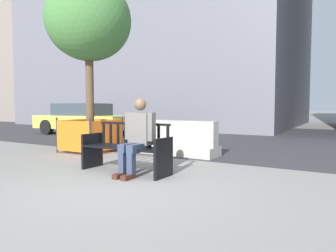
{
  "coord_description": "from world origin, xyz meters",
  "views": [
    {
      "loc": [
        2.86,
        -3.19,
        1.15
      ],
      "look_at": [
        -0.51,
        2.47,
        0.75
      ],
      "focal_mm": 32.0,
      "sensor_mm": 36.0,
      "label": 1
    }
  ],
  "objects_px": {
    "street_tree": "(89,21)",
    "construction_fence": "(90,134)",
    "jersey_barrier_centre": "(178,141)",
    "seated_person": "(138,135)",
    "street_bench": "(126,150)",
    "car_sedan_mid": "(85,119)"
  },
  "relations": [
    {
      "from": "street_tree",
      "to": "construction_fence",
      "type": "xyz_separation_m",
      "value": [
        0.0,
        -0.0,
        -2.92
      ]
    },
    {
      "from": "construction_fence",
      "to": "jersey_barrier_centre",
      "type": "bearing_deg",
      "value": 17.97
    },
    {
      "from": "seated_person",
      "to": "street_bench",
      "type": "bearing_deg",
      "value": 168.2
    },
    {
      "from": "seated_person",
      "to": "construction_fence",
      "type": "height_order",
      "value": "seated_person"
    },
    {
      "from": "seated_person",
      "to": "jersey_barrier_centre",
      "type": "xyz_separation_m",
      "value": [
        -0.46,
        2.29,
        -0.35
      ]
    },
    {
      "from": "street_tree",
      "to": "street_bench",
      "type": "bearing_deg",
      "value": -32.11
    },
    {
      "from": "street_tree",
      "to": "construction_fence",
      "type": "height_order",
      "value": "street_tree"
    },
    {
      "from": "street_bench",
      "to": "seated_person",
      "type": "bearing_deg",
      "value": -11.8
    },
    {
      "from": "seated_person",
      "to": "street_tree",
      "type": "distance_m",
      "value": 4.11
    },
    {
      "from": "seated_person",
      "to": "jersey_barrier_centre",
      "type": "distance_m",
      "value": 2.36
    },
    {
      "from": "construction_fence",
      "to": "street_bench",
      "type": "bearing_deg",
      "value": -32.11
    },
    {
      "from": "seated_person",
      "to": "street_tree",
      "type": "bearing_deg",
      "value": 149.9
    },
    {
      "from": "street_bench",
      "to": "car_sedan_mid",
      "type": "height_order",
      "value": "car_sedan_mid"
    },
    {
      "from": "seated_person",
      "to": "construction_fence",
      "type": "relative_size",
      "value": 1.08
    },
    {
      "from": "seated_person",
      "to": "car_sedan_mid",
      "type": "height_order",
      "value": "car_sedan_mid"
    },
    {
      "from": "street_bench",
      "to": "construction_fence",
      "type": "distance_m",
      "value": 2.82
    },
    {
      "from": "seated_person",
      "to": "street_tree",
      "type": "xyz_separation_m",
      "value": [
        -2.7,
        1.56,
        2.68
      ]
    },
    {
      "from": "street_bench",
      "to": "street_tree",
      "type": "distance_m",
      "value": 4.1
    },
    {
      "from": "jersey_barrier_centre",
      "to": "car_sedan_mid",
      "type": "xyz_separation_m",
      "value": [
        -6.26,
        2.92,
        0.33
      ]
    },
    {
      "from": "street_tree",
      "to": "car_sedan_mid",
      "type": "xyz_separation_m",
      "value": [
        -4.02,
        3.65,
        -2.71
      ]
    },
    {
      "from": "street_bench",
      "to": "car_sedan_mid",
      "type": "xyz_separation_m",
      "value": [
        -6.41,
        5.15,
        0.27
      ]
    },
    {
      "from": "street_bench",
      "to": "seated_person",
      "type": "distance_m",
      "value": 0.43
    }
  ]
}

